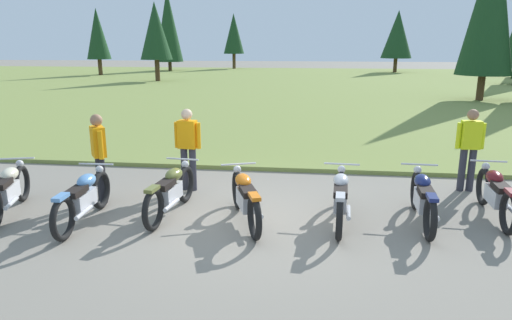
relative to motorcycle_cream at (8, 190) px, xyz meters
The scene contains 13 objects.
ground_plane 4.28m from the motorcycle_cream, ahead, with size 140.00×140.00×0.00m, color gray.
grass_moorland 25.67m from the motorcycle_cream, 80.46° to the left, with size 80.00×44.00×0.10m, color olive.
forest_treeline 34.41m from the motorcycle_cream, 73.05° to the left, with size 42.36×30.20×8.44m.
motorcycle_cream is the anchor object (origin of this frame).
motorcycle_sky_blue 1.52m from the motorcycle_cream, ahead, with size 0.62×2.10×0.88m.
motorcycle_olive 2.85m from the motorcycle_cream, ahead, with size 0.62×2.10×0.88m.
motorcycle_orange 4.17m from the motorcycle_cream, ahead, with size 0.91×2.01×0.88m.
motorcycle_silver 5.74m from the motorcycle_cream, ahead, with size 0.62×2.10×0.88m.
motorcycle_navy 7.10m from the motorcycle_cream, ahead, with size 0.62×2.10×0.88m.
motorcycle_maroon 8.42m from the motorcycle_cream, ahead, with size 0.62×2.10×0.88m.
rider_checking_bike 8.70m from the motorcycle_cream, 15.87° to the left, with size 0.55×0.23×1.67m.
rider_near_row_end 1.64m from the motorcycle_cream, 32.48° to the left, with size 0.39×0.46×1.67m.
rider_with_back_turned 3.30m from the motorcycle_cream, 31.95° to the left, with size 0.55×0.25×1.67m.
Camera 1 is at (1.00, -7.28, 2.93)m, focal length 32.26 mm.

